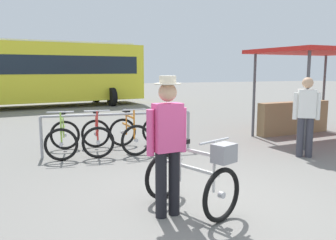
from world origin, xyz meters
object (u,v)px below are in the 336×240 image
object	(u,v)px
racked_bike_red	(97,136)
racked_bike_blue	(159,133)
bus_distant	(37,70)
featured_bicycle	(195,178)
market_stall	(307,85)
person_with_featured_bike	(168,141)
racked_bike_orange	(129,134)
pedestrian_with_backpack	(306,112)
racked_bike_lime	(63,138)

from	to	relation	value
racked_bike_red	racked_bike_blue	size ratio (longest dim) A/B	0.98
racked_bike_red	bus_distant	distance (m)	10.43
featured_bicycle	market_stall	bearing A→B (deg)	36.18
person_with_featured_bike	racked_bike_blue	bearing A→B (deg)	72.50
racked_bike_red	racked_bike_orange	size ratio (longest dim) A/B	1.05
person_with_featured_bike	market_stall	bearing A→B (deg)	34.24
pedestrian_with_backpack	bus_distant	distance (m)	13.18
racked_bike_blue	racked_bike_lime	bearing A→B (deg)	175.45
racked_bike_lime	featured_bicycle	bearing A→B (deg)	-69.80
pedestrian_with_backpack	market_stall	world-z (taller)	market_stall
person_with_featured_bike	pedestrian_with_backpack	world-z (taller)	person_with_featured_bike
racked_bike_red	bus_distant	size ratio (longest dim) A/B	0.12
racked_bike_blue	market_stall	distance (m)	4.32
racked_bike_red	bus_distant	world-z (taller)	bus_distant
pedestrian_with_backpack	racked_bike_blue	bearing A→B (deg)	145.82
racked_bike_lime	pedestrian_with_backpack	world-z (taller)	pedestrian_with_backpack
racked_bike_orange	person_with_featured_bike	size ratio (longest dim) A/B	0.65
person_with_featured_bike	featured_bicycle	bearing A→B (deg)	0.82
racked_bike_lime	racked_bike_orange	distance (m)	1.40
featured_bicycle	racked_bike_lime	bearing A→B (deg)	110.20
market_stall	bus_distant	bearing A→B (deg)	123.17
racked_bike_orange	racked_bike_blue	size ratio (longest dim) A/B	0.93
racked_bike_blue	featured_bicycle	distance (m)	3.60
featured_bicycle	pedestrian_with_backpack	xyz separation A→B (m)	(3.30, 1.78, 0.49)
racked_bike_orange	racked_bike_lime	bearing A→B (deg)	175.45
racked_bike_lime	featured_bicycle	world-z (taller)	same
featured_bicycle	racked_bike_red	bearing A→B (deg)	100.29
racked_bike_lime	bus_distant	size ratio (longest dim) A/B	0.11
bus_distant	racked_bike_lime	bearing A→B (deg)	-87.52
racked_bike_lime	racked_bike_orange	xyz separation A→B (m)	(1.40, -0.11, -0.00)
racked_bike_lime	racked_bike_red	distance (m)	0.70
racked_bike_orange	racked_bike_red	bearing A→B (deg)	175.45
racked_bike_blue	bus_distant	xyz separation A→B (m)	(-2.54, 10.39, 1.37)
racked_bike_blue	pedestrian_with_backpack	size ratio (longest dim) A/B	0.73
racked_bike_orange	featured_bicycle	distance (m)	3.58
racked_bike_orange	bus_distant	distance (m)	10.58
racked_bike_red	racked_bike_orange	world-z (taller)	same
bus_distant	market_stall	xyz separation A→B (m)	(6.73, -10.30, -0.35)
featured_bicycle	bus_distant	bearing A→B (deg)	97.37
racked_bike_blue	bus_distant	distance (m)	10.78
person_with_featured_bike	racked_bike_lime	bearing A→B (deg)	104.87
pedestrian_with_backpack	racked_bike_lime	bearing A→B (deg)	157.72
racked_bike_blue	racked_bike_orange	bearing A→B (deg)	175.45
person_with_featured_bike	bus_distant	size ratio (longest dim) A/B	0.17
racked_bike_orange	pedestrian_with_backpack	distance (m)	3.77
racked_bike_red	person_with_featured_bike	bearing A→B (deg)	-85.55
person_with_featured_bike	pedestrian_with_backpack	distance (m)	4.09
bus_distant	racked_bike_red	bearing A→B (deg)	-83.67
racked_bike_lime	racked_bike_blue	xyz separation A→B (m)	(2.09, -0.17, -0.00)
racked_bike_lime	bus_distant	world-z (taller)	bus_distant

